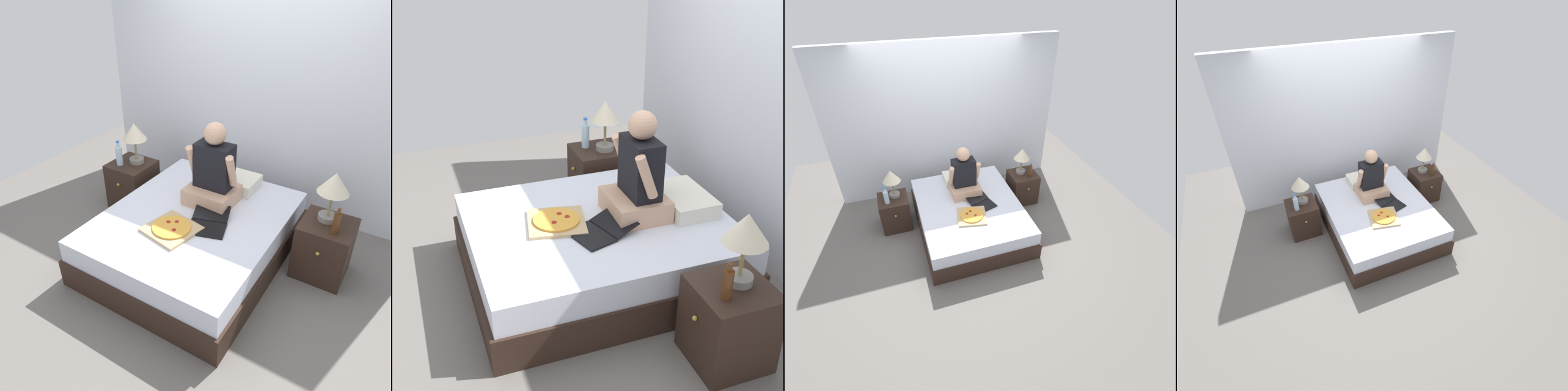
{
  "view_description": "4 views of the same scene",
  "coord_description": "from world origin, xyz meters",
  "views": [
    {
      "loc": [
        1.5,
        -2.4,
        2.4
      ],
      "look_at": [
        0.04,
        -0.05,
        0.71
      ],
      "focal_mm": 35.0,
      "sensor_mm": 36.0,
      "label": 1
    },
    {
      "loc": [
        3.13,
        -1.22,
        2.41
      ],
      "look_at": [
        -0.05,
        -0.06,
        0.64
      ],
      "focal_mm": 50.0,
      "sensor_mm": 36.0,
      "label": 2
    },
    {
      "loc": [
        -0.96,
        -3.44,
        3.32
      ],
      "look_at": [
        0.11,
        -0.21,
        0.75
      ],
      "focal_mm": 28.0,
      "sensor_mm": 36.0,
      "label": 3
    },
    {
      "loc": [
        -1.5,
        -3.22,
        3.42
      ],
      "look_at": [
        -0.11,
        -0.04,
        0.71
      ],
      "focal_mm": 28.0,
      "sensor_mm": 36.0,
      "label": 4
    }
  ],
  "objects": [
    {
      "name": "ground_plane",
      "position": [
        0.0,
        0.0,
        0.0
      ],
      "size": [
        5.79,
        5.79,
        0.0
      ],
      "primitive_type": "plane",
      "color": "#66605B"
    },
    {
      "name": "wall_back",
      "position": [
        0.0,
        1.3,
        1.25
      ],
      "size": [
        3.79,
        0.12,
        2.5
      ],
      "primitive_type": "cube",
      "color": "silver",
      "rests_on": "ground"
    },
    {
      "name": "bed",
      "position": [
        0.0,
        0.0,
        0.23
      ],
      "size": [
        1.53,
        1.88,
        0.46
      ],
      "color": "black",
      "rests_on": "ground"
    },
    {
      "name": "nightstand_left",
      "position": [
        -1.08,
        0.41,
        0.26
      ],
      "size": [
        0.44,
        0.47,
        0.53
      ],
      "color": "black",
      "rests_on": "ground"
    },
    {
      "name": "lamp_on_left_nightstand",
      "position": [
        -1.04,
        0.46,
        0.85
      ],
      "size": [
        0.26,
        0.26,
        0.45
      ],
      "color": "gray",
      "rests_on": "nightstand_left"
    },
    {
      "name": "water_bottle",
      "position": [
        -1.16,
        0.32,
        0.64
      ],
      "size": [
        0.07,
        0.07,
        0.28
      ],
      "color": "silver",
      "rests_on": "nightstand_left"
    },
    {
      "name": "nightstand_right",
      "position": [
        1.08,
        0.41,
        0.26
      ],
      "size": [
        0.44,
        0.47,
        0.53
      ],
      "color": "black",
      "rests_on": "ground"
    },
    {
      "name": "lamp_on_right_nightstand",
      "position": [
        1.05,
        0.46,
        0.85
      ],
      "size": [
        0.26,
        0.26,
        0.45
      ],
      "color": "gray",
      "rests_on": "nightstand_right"
    },
    {
      "name": "beer_bottle",
      "position": [
        1.15,
        0.31,
        0.62
      ],
      "size": [
        0.06,
        0.06,
        0.23
      ],
      "color": "#512D14",
      "rests_on": "nightstand_right"
    },
    {
      "name": "pillow",
      "position": [
        0.04,
        0.66,
        0.52
      ],
      "size": [
        0.52,
        0.34,
        0.12
      ],
      "primitive_type": "cube",
      "color": "silver",
      "rests_on": "bed"
    },
    {
      "name": "person_seated",
      "position": [
        0.02,
        0.29,
        0.75
      ],
      "size": [
        0.47,
        0.4,
        0.78
      ],
      "color": "tan",
      "rests_on": "bed"
    },
    {
      "name": "laptop",
      "position": [
        0.18,
        -0.07,
        0.48
      ],
      "size": [
        0.42,
        0.49,
        0.07
      ],
      "color": "black",
      "rests_on": "bed"
    },
    {
      "name": "pizza_box",
      "position": [
        -0.05,
        -0.3,
        0.48
      ],
      "size": [
        0.47,
        0.47,
        0.05
      ],
      "color": "tan",
      "rests_on": "bed"
    }
  ]
}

